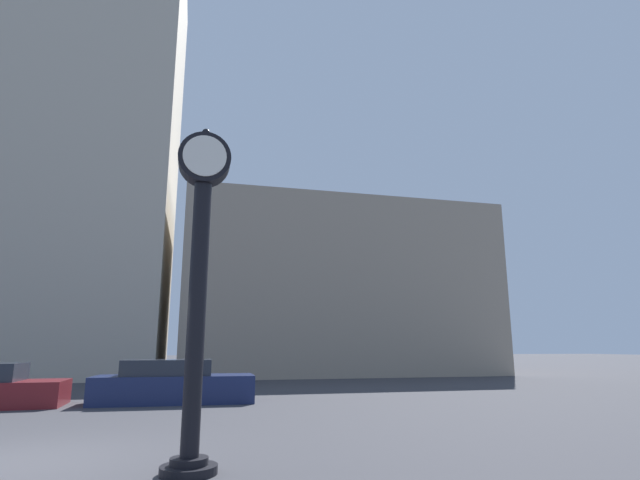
{
  "coord_description": "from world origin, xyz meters",
  "views": [
    {
      "loc": [
        2.53,
        -8.7,
        1.68
      ],
      "look_at": [
        7.45,
        10.8,
        6.0
      ],
      "focal_mm": 28.0,
      "sensor_mm": 36.0,
      "label": 1
    }
  ],
  "objects": [
    {
      "name": "ground_plane",
      "position": [
        0.0,
        0.0,
        0.0
      ],
      "size": [
        200.0,
        200.0,
        0.0
      ],
      "primitive_type": "plane",
      "color": "#38383D"
    },
    {
      "name": "building_tall_tower",
      "position": [
        -6.06,
        24.0,
        14.17
      ],
      "size": [
        13.76,
        12.0,
        28.35
      ],
      "color": "#BCB29E",
      "rests_on": "ground_plane"
    },
    {
      "name": "building_storefront_row",
      "position": [
        11.5,
        24.0,
        5.27
      ],
      "size": [
        19.33,
        12.0,
        10.54
      ],
      "color": "gray",
      "rests_on": "ground_plane"
    },
    {
      "name": "street_clock",
      "position": [
        2.57,
        -1.29,
        2.74
      ],
      "size": [
        0.79,
        0.77,
        4.99
      ],
      "color": "black",
      "rests_on": "ground_plane"
    },
    {
      "name": "car_navy",
      "position": [
        2.04,
        7.9,
        0.55
      ],
      "size": [
        4.85,
        1.97,
        1.3
      ],
      "rotation": [
        0.0,
        0.0,
        -0.04
      ],
      "color": "#19234C",
      "rests_on": "ground_plane"
    }
  ]
}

